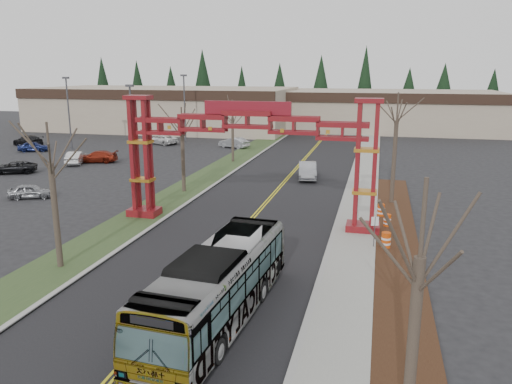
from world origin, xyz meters
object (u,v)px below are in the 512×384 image
(parked_car_near_a, at_px, (31,191))
(bare_tree_right_far, at_px, (397,121))
(gateway_arch, at_px, (247,140))
(parked_car_mid_a, at_px, (97,157))
(retail_building_east, at_px, (388,110))
(street_sign, at_px, (375,226))
(parked_car_far_c, at_px, (28,141))
(transit_bus, at_px, (218,285))
(parked_car_far_a, at_px, (234,143))
(barrel_south, at_px, (386,241))
(bare_tree_median_mid, at_px, (182,133))
(barrel_mid, at_px, (387,221))
(barrel_north, at_px, (381,211))
(silver_sedan, at_px, (307,170))
(light_pole_mid, at_px, (68,108))
(bare_tree_median_far, at_px, (232,118))
(parked_car_near_b, at_px, (76,158))
(light_pole_near, at_px, (132,122))
(bare_tree_right_near, at_px, (420,259))
(bare_tree_median_near, at_px, (51,164))
(parked_car_far_b, at_px, (162,139))
(parked_car_mid_b, at_px, (34,146))
(light_pole_far, at_px, (185,103))
(parked_car_near_c, at_px, (13,167))
(retail_building_west, at_px, (166,108))

(parked_car_near_a, distance_m, bare_tree_right_far, 30.92)
(gateway_arch, relative_size, parked_car_mid_a, 3.82)
(retail_building_east, relative_size, bare_tree_right_far, 4.24)
(street_sign, bearing_deg, parked_car_far_c, 147.14)
(transit_bus, height_order, parked_car_far_c, transit_bus)
(retail_building_east, relative_size, parked_car_far_a, 8.41)
(barrel_south, bearing_deg, bare_tree_median_mid, 148.15)
(barrel_mid, xyz_separation_m, barrel_north, (-0.43, 2.47, 0.03))
(silver_sedan, relative_size, barrel_mid, 5.21)
(silver_sedan, relative_size, light_pole_mid, 0.51)
(retail_building_east, bearing_deg, bare_tree_right_far, -90.00)
(parked_car_mid_a, bearing_deg, bare_tree_median_far, 92.03)
(parked_car_near_b, relative_size, light_pole_near, 0.49)
(barrel_north, bearing_deg, gateway_arch, -156.89)
(parked_car_near_b, relative_size, bare_tree_right_near, 0.57)
(bare_tree_median_near, height_order, barrel_north, bare_tree_median_near)
(bare_tree_median_mid, distance_m, barrel_mid, 19.34)
(parked_car_near_a, height_order, street_sign, street_sign)
(gateway_arch, distance_m, barrel_north, 11.38)
(parked_car_far_b, distance_m, barrel_south, 49.46)
(gateway_arch, xyz_separation_m, barrel_south, (9.49, -3.00, -5.45))
(parked_car_far_b, bearing_deg, parked_car_mid_a, 19.98)
(parked_car_mid_a, relative_size, street_sign, 2.34)
(gateway_arch, height_order, bare_tree_median_mid, gateway_arch)
(light_pole_near, relative_size, street_sign, 4.52)
(parked_car_near_b, xyz_separation_m, parked_car_mid_b, (-10.79, 6.71, -0.06))
(bare_tree_median_far, xyz_separation_m, light_pole_far, (-11.82, 14.63, 0.59))
(bare_tree_median_mid, xyz_separation_m, light_pole_near, (-8.66, 7.37, 0.03))
(silver_sedan, distance_m, parked_car_near_b, 27.35)
(parked_car_near_c, height_order, parked_car_far_c, parked_car_far_c)
(retail_building_west, xyz_separation_m, parked_car_near_c, (1.36, -42.63, -3.13))
(parked_car_mid_b, xyz_separation_m, bare_tree_right_near, (46.16, -43.71, 4.92))
(parked_car_near_a, xyz_separation_m, parked_car_far_a, (8.80, 31.33, 0.13))
(retail_building_west, xyz_separation_m, silver_sedan, (31.93, -37.76, -2.94))
(parked_car_near_c, bearing_deg, light_pole_mid, 171.25)
(bare_tree_right_far, relative_size, barrel_mid, 9.42)
(parked_car_near_c, height_order, bare_tree_right_far, bare_tree_right_far)
(retail_building_west, distance_m, bare_tree_median_far, 37.74)
(transit_bus, relative_size, barrel_south, 11.09)
(parked_car_near_b, height_order, bare_tree_median_mid, bare_tree_median_mid)
(parked_car_far_a, height_order, street_sign, street_sign)
(retail_building_west, distance_m, barrel_north, 63.64)
(retail_building_west, xyz_separation_m, bare_tree_right_near, (40.00, -73.22, 1.84))
(parked_car_mid_b, distance_m, barrel_mid, 51.22)
(parked_car_near_a, relative_size, light_pole_far, 0.36)
(parked_car_mid_a, relative_size, barrel_north, 4.70)
(parked_car_near_a, xyz_separation_m, barrel_mid, (29.41, -1.15, -0.14))
(transit_bus, xyz_separation_m, parked_car_far_a, (-13.38, 47.83, -0.90))
(light_pole_far, bearing_deg, retail_building_west, 122.47)
(parked_car_far_c, bearing_deg, street_sign, 78.82)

